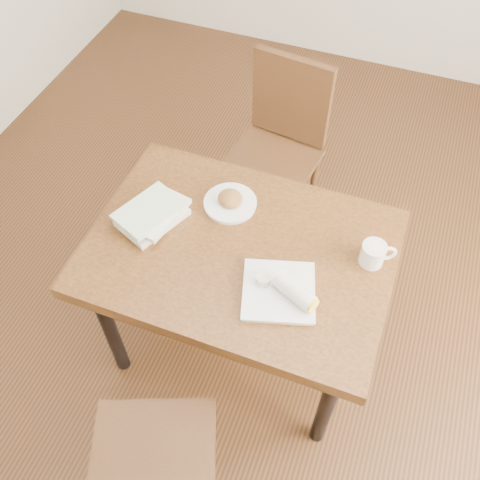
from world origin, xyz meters
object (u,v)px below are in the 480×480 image
(table, at_px, (240,262))
(plate_scone, at_px, (230,201))
(plate_burrito, at_px, (284,291))
(book_stack, at_px, (153,214))
(coffee_mug, at_px, (374,254))
(chair_far, at_px, (279,140))

(table, height_order, plate_scone, plate_scone)
(plate_burrito, bearing_deg, book_stack, 165.41)
(plate_burrito, height_order, book_stack, plate_burrito)
(table, relative_size, coffee_mug, 8.82)
(table, bearing_deg, plate_scone, 120.90)
(table, xyz_separation_m, coffee_mug, (0.47, 0.11, 0.13))
(plate_scone, relative_size, plate_burrito, 0.68)
(chair_far, height_order, plate_burrito, chair_far)
(chair_far, xyz_separation_m, plate_burrito, (0.32, -0.98, 0.23))
(table, distance_m, plate_burrito, 0.28)
(chair_far, distance_m, plate_burrito, 1.05)
(plate_scone, distance_m, coffee_mug, 0.59)
(plate_scone, distance_m, plate_burrito, 0.46)
(chair_far, distance_m, plate_scone, 0.69)
(table, height_order, book_stack, book_stack)
(coffee_mug, bearing_deg, table, -166.41)
(plate_scone, bearing_deg, plate_burrito, -45.00)
(plate_scone, xyz_separation_m, book_stack, (-0.25, -0.18, 0.01))
(plate_scone, bearing_deg, chair_far, 89.49)
(coffee_mug, xyz_separation_m, plate_burrito, (-0.26, -0.25, -0.02))
(book_stack, bearing_deg, table, -1.83)
(coffee_mug, bearing_deg, book_stack, -173.00)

